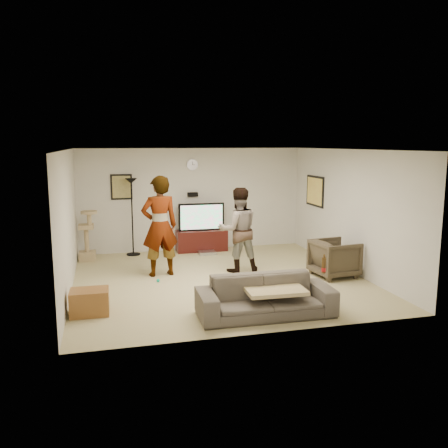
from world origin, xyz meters
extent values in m
cube|color=tan|center=(0.00, 0.00, -0.01)|extent=(5.50, 5.50, 0.02)
cube|color=white|center=(0.00, 0.00, 2.51)|extent=(5.50, 5.50, 0.02)
cube|color=silver|center=(0.00, 2.75, 1.25)|extent=(5.50, 0.04, 2.50)
cube|color=silver|center=(0.00, -2.75, 1.25)|extent=(5.50, 0.04, 2.50)
cube|color=silver|center=(-2.75, 0.00, 1.25)|extent=(0.04, 5.50, 2.50)
cube|color=silver|center=(2.75, 0.00, 1.25)|extent=(0.04, 5.50, 2.50)
cylinder|color=white|center=(0.00, 2.72, 2.10)|extent=(0.26, 0.04, 0.26)
cube|color=black|center=(0.00, 2.69, 1.38)|extent=(0.25, 0.10, 0.10)
cube|color=olive|center=(-1.70, 2.73, 1.60)|extent=(0.42, 0.03, 0.52)
cube|color=#F7C65C|center=(2.73, 1.60, 1.50)|extent=(0.03, 0.78, 0.62)
cube|color=#330E0C|center=(0.17, 2.50, 0.26)|extent=(1.23, 0.45, 0.51)
cube|color=silver|center=(0.23, 2.11, 0.04)|extent=(0.40, 0.30, 0.07)
cube|color=black|center=(0.17, 2.50, 0.85)|extent=(1.12, 0.08, 0.67)
cube|color=#1BDE72|center=(0.17, 2.46, 0.85)|extent=(1.03, 0.01, 0.59)
cylinder|color=black|center=(-1.49, 2.50, 0.90)|extent=(0.32, 0.32, 1.81)
cube|color=tan|center=(-2.53, 2.21, 0.57)|extent=(0.37, 0.37, 1.14)
imported|color=gray|center=(-1.07, 0.57, 1.00)|extent=(0.79, 0.58, 2.00)
imported|color=navy|center=(0.52, 0.48, 0.87)|extent=(0.85, 0.66, 1.74)
imported|color=#504941|center=(0.22, -2.09, 0.30)|extent=(2.10, 0.86, 0.61)
cube|color=#D2BB81|center=(0.35, -2.09, 0.41)|extent=(0.92, 0.73, 0.06)
cylinder|color=#402A0F|center=(1.18, -2.09, 0.73)|extent=(0.06, 0.06, 0.25)
imported|color=#3A3225|center=(2.26, -0.38, 0.37)|extent=(0.90, 0.88, 0.74)
cube|color=brown|center=(-2.40, -1.36, 0.20)|extent=(0.60, 0.46, 0.39)
sphere|color=#06A688|center=(-1.18, 0.10, 0.03)|extent=(0.06, 0.06, 0.06)
camera|label=1|loc=(-2.13, -8.67, 2.62)|focal=37.98mm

